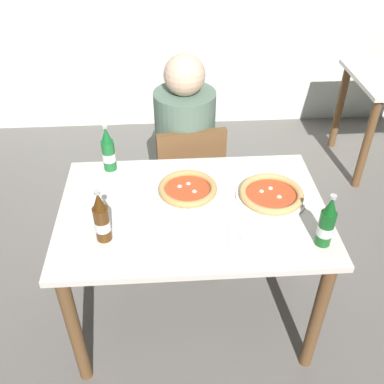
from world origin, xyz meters
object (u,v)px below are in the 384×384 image
Objects in this scene: pizza_margherita_near at (188,189)px; beer_bottle_left at (102,219)px; diner_seated at (186,158)px; beer_bottle_right at (108,151)px; dining_table_main at (193,226)px; chair_behind_table at (188,177)px; napkin_with_cutlery at (234,233)px; beer_bottle_center at (327,224)px; pizza_marinara_far at (271,195)px.

beer_bottle_left is at bearing -142.05° from pizza_margherita_near.
diner_seated is 4.89× the size of beer_bottle_right.
diner_seated is (0.00, 0.66, -0.05)m from dining_table_main.
chair_behind_table is 3.44× the size of beer_bottle_left.
pizza_margherita_near is (-0.02, 0.11, 0.14)m from dining_table_main.
pizza_margherita_near is 0.34m from napkin_with_cutlery.
beer_bottle_left and beer_bottle_right have the same top height.
beer_bottle_center is (0.53, -0.37, 0.08)m from pizza_margherita_near.
chair_behind_table is 0.70× the size of diner_seated.
dining_table_main is 4.86× the size of beer_bottle_left.
pizza_marinara_far is (0.36, 0.04, 0.13)m from dining_table_main.
beer_bottle_center reaches higher than chair_behind_table.
pizza_marinara_far is at bearing 116.28° from beer_bottle_center.
pizza_margherita_near is at bearing 78.65° from chair_behind_table.
diner_seated is at bearing 65.42° from beer_bottle_left.
pizza_margherita_near is at bearing 170.45° from pizza_marinara_far.
beer_bottle_left is at bearing -155.35° from dining_table_main.
pizza_marinara_far reaches higher than dining_table_main.
pizza_margherita_near is 0.92× the size of pizza_marinara_far.
diner_seated reaches higher than beer_bottle_right.
pizza_marinara_far is (0.35, -0.57, 0.29)m from chair_behind_table.
chair_behind_table is at bearing -78.94° from diner_seated.
pizza_marinara_far is 1.31× the size of beer_bottle_right.
napkin_with_cutlery is at bearing 167.34° from beer_bottle_center.
pizza_margherita_near is 1.20× the size of beer_bottle_right.
beer_bottle_right reaches higher than napkin_with_cutlery.
dining_table_main is 6.30× the size of napkin_with_cutlery.
dining_table_main is 0.61m from beer_bottle_center.
napkin_with_cutlery is at bearing -42.67° from beer_bottle_right.
pizza_margherita_near is 1.56× the size of napkin_with_cutlery.
beer_bottle_right is at bearing 91.91° from beer_bottle_left.
beer_bottle_right is at bearing 139.73° from dining_table_main.
beer_bottle_left is at bearing 55.55° from chair_behind_table.
beer_bottle_center reaches higher than dining_table_main.
dining_table_main is 4.04× the size of pizza_margherita_near.
chair_behind_table is 2.86× the size of pizza_margherita_near.
chair_behind_table reaches higher than napkin_with_cutlery.
pizza_margherita_near is at bearing -92.09° from diner_seated.
napkin_with_cutlery is (0.54, -0.01, -0.10)m from beer_bottle_left.
beer_bottle_left reaches higher than chair_behind_table.
pizza_marinara_far is 1.31× the size of beer_bottle_left.
diner_seated reaches higher than dining_table_main.
pizza_margherita_near is at bearing 98.65° from dining_table_main.
napkin_with_cutlery is (0.15, -0.79, 0.27)m from chair_behind_table.
pizza_marinara_far is at bearing -59.64° from diner_seated.
beer_bottle_right is (-0.40, -0.33, 0.27)m from diner_seated.
beer_bottle_right is (-0.91, 0.59, 0.00)m from beer_bottle_center.
chair_behind_table reaches higher than pizza_marinara_far.
napkin_with_cutlery is at bearing -58.10° from pizza_margherita_near.
diner_seated is at bearing 89.68° from dining_table_main.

